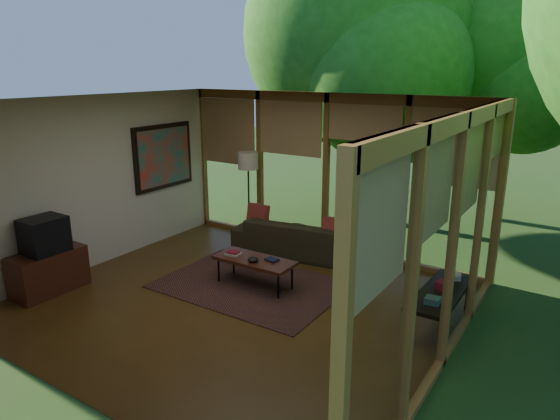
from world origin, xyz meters
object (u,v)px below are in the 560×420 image
Objects in this scene: floor_lamp at (248,166)px; side_console at (435,293)px; media_cabinet at (48,271)px; sofa at (296,237)px; coffee_table at (254,261)px; television at (44,235)px.

side_console is (3.77, -1.24, -1.00)m from floor_lamp.
media_cabinet reaches higher than side_console.
sofa is at bearing -6.51° from floor_lamp.
coffee_table is at bearing 88.10° from sofa.
media_cabinet is 0.71× the size of side_console.
media_cabinet is at bearing 180.00° from television.
media_cabinet is 0.55m from television.
side_console is at bearing 7.50° from coffee_table.
media_cabinet is at bearing 46.67° from sofa.
television is 0.33× the size of floor_lamp.
media_cabinet is 0.83× the size of coffee_table.
floor_lamp reaches higher than media_cabinet.
sofa reaches higher than side_console.
floor_lamp is at bearing 128.64° from coffee_table.
side_console is (2.51, 0.33, 0.02)m from coffee_table.
sofa reaches higher than coffee_table.
sofa is 1.46m from coffee_table.
floor_lamp is (1.08, 3.31, 0.56)m from television.
floor_lamp is at bearing 71.53° from media_cabinet.
television is at bearing 46.92° from sofa.
television reaches higher than coffee_table.
media_cabinet is 5.29m from side_console.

